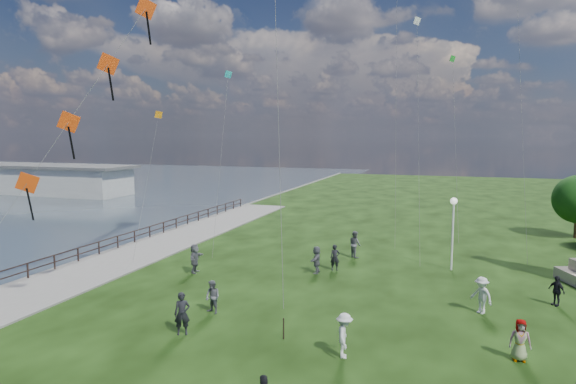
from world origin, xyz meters
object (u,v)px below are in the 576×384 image
(person_0, at_px, (182,314))
(person_11, at_px, (317,260))
(pier_pavilion, at_px, (42,179))
(person_6, at_px, (335,258))
(person_4, at_px, (520,340))
(person_2, at_px, (344,335))
(person_1, at_px, (213,297))
(lamppost, at_px, (453,218))
(person_9, at_px, (556,291))
(person_5, at_px, (195,258))
(person_7, at_px, (355,244))
(person_8, at_px, (481,295))

(person_0, bearing_deg, person_11, 47.46)
(pier_pavilion, height_order, person_6, pier_pavilion)
(pier_pavilion, distance_m, person_4, 72.24)
(person_0, xyz_separation_m, person_2, (6.90, 0.11, -0.05))
(person_1, xyz_separation_m, person_2, (6.83, -2.47, 0.07))
(lamppost, distance_m, person_0, 17.80)
(person_0, distance_m, person_9, 18.03)
(lamppost, xyz_separation_m, person_5, (-14.88, -5.64, -2.39))
(person_0, relative_size, person_11, 1.09)
(pier_pavilion, bearing_deg, person_6, -28.51)
(person_6, bearing_deg, person_0, -129.02)
(person_5, bearing_deg, person_11, -79.75)
(pier_pavilion, relative_size, person_2, 17.54)
(person_2, distance_m, person_11, 11.28)
(person_0, distance_m, person_2, 6.90)
(pier_pavilion, height_order, lamppost, lamppost)
(pier_pavilion, relative_size, person_6, 18.52)
(person_7, height_order, person_11, person_7)
(person_4, xyz_separation_m, person_6, (-9.28, 9.63, 0.02))
(lamppost, xyz_separation_m, person_1, (-10.66, -11.41, -2.50))
(pier_pavilion, height_order, person_9, pier_pavilion)
(person_4, relative_size, person_6, 0.98)
(pier_pavilion, distance_m, person_2, 68.06)
(person_6, bearing_deg, person_4, -66.58)
(person_4, distance_m, person_6, 13.37)
(lamppost, xyz_separation_m, person_9, (4.90, -5.03, -2.54))
(person_2, bearing_deg, person_9, -56.60)
(person_5, distance_m, person_6, 8.63)
(person_8, bearing_deg, pier_pavilion, -167.13)
(person_2, bearing_deg, person_11, 8.60)
(person_6, distance_m, person_7, 3.66)
(person_5, relative_size, person_11, 1.08)
(person_4, xyz_separation_m, person_9, (2.49, 7.03, -0.04))
(person_0, height_order, person_5, person_0)
(person_0, xyz_separation_m, person_8, (12.07, 6.65, -0.03))
(person_7, relative_size, person_8, 1.05)
(pier_pavilion, relative_size, person_7, 16.32)
(person_4, height_order, person_11, person_11)
(lamppost, height_order, person_9, lamppost)
(person_0, height_order, person_2, person_0)
(person_8, bearing_deg, person_0, -109.41)
(person_2, height_order, person_4, person_2)
(person_2, relative_size, person_11, 1.03)
(lamppost, relative_size, person_5, 2.55)
(lamppost, height_order, person_11, lamppost)
(person_8, distance_m, person_11, 9.98)
(lamppost, bearing_deg, person_6, -160.53)
(person_4, height_order, person_5, person_5)
(person_11, bearing_deg, person_5, -76.18)
(person_2, height_order, person_5, person_5)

